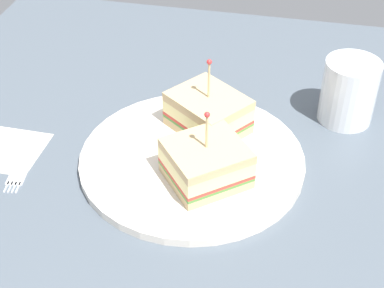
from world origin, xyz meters
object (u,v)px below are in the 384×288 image
Objects in this scene: drink_glass at (348,94)px; fork at (20,169)px; plate at (192,159)px; sandwich_half_front at (206,163)px; sandwich_half_back at (208,113)px; napkin at (11,150)px.

drink_glass is 46.17cm from fork.
plate is 5.72cm from sandwich_half_front.
sandwich_half_back is 27.26cm from napkin.
fork is (-41.05, -20.72, -4.10)cm from drink_glass.
plate is at bearing -97.62° from sandwich_half_back.
sandwich_half_back is (0.86, 6.44, 3.20)cm from plate.
plate is 2.38× the size of sandwich_half_front.
fork reaches higher than napkin.
sandwich_half_back is 1.37× the size of drink_glass.
sandwich_half_back reaches higher than drink_glass.
sandwich_half_front is 27.44cm from napkin.
sandwich_half_front is (2.64, -3.98, 3.15)cm from plate.
sandwich_half_front is at bearing -2.51° from napkin.
sandwich_half_back reaches higher than plate.
napkin is at bearing 177.49° from sandwich_half_front.
napkin is (-27.16, 1.19, -3.66)cm from sandwich_half_front.
fork is (2.95, -3.38, 0.10)cm from napkin.
napkin is at bearing -173.52° from plate.
napkin is 4.49cm from fork.
sandwich_half_front is 1.07× the size of fork.
drink_glass is (16.84, 18.53, 0.54)cm from sandwich_half_front.
drink_glass is at bearing 26.79° from fork.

